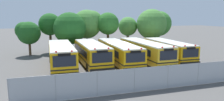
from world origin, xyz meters
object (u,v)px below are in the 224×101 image
at_px(tree_0, 27,32).
at_px(tree_4, 108,24).
at_px(traffic_cone, 170,79).
at_px(tree_5, 128,26).
at_px(tree_2, 70,29).
at_px(school_bus_2, 118,52).
at_px(tree_1, 50,24).
at_px(school_bus_3, 144,50).
at_px(tree_3, 88,23).
at_px(tree_6, 152,24).
at_px(tree_7, 159,23).
at_px(school_bus_0, 61,55).
at_px(school_bus_1, 91,53).
at_px(school_bus_4, 168,49).

relative_size(tree_0, tree_4, 0.79).
bearing_deg(traffic_cone, tree_5, 78.84).
xyz_separation_m(tree_0, tree_2, (5.89, -1.00, 0.44)).
height_order(school_bus_2, tree_1, tree_1).
xyz_separation_m(school_bus_3, tree_4, (-2.34, 8.10, 3.10)).
height_order(tree_0, tree_3, tree_3).
xyz_separation_m(tree_6, tree_7, (1.92, 1.17, 0.14)).
bearing_deg(traffic_cone, school_bus_0, 135.85).
relative_size(school_bus_1, traffic_cone, 16.41).
bearing_deg(school_bus_2, traffic_cone, 102.30).
bearing_deg(tree_4, tree_6, 2.84).
distance_m(school_bus_0, tree_0, 9.90).
bearing_deg(tree_4, tree_2, -176.26).
bearing_deg(school_bus_2, tree_2, -55.92).
distance_m(school_bus_3, traffic_cone, 8.62).
xyz_separation_m(tree_4, tree_6, (7.89, 0.39, -0.23)).
bearing_deg(tree_6, traffic_cone, -113.20).
bearing_deg(tree_3, tree_1, 171.17).
relative_size(tree_0, traffic_cone, 8.29).
distance_m(school_bus_2, tree_1, 13.02).
height_order(tree_0, tree_4, tree_4).
bearing_deg(tree_4, school_bus_1, -118.91).
bearing_deg(tree_4, school_bus_2, -97.87).
bearing_deg(tree_1, tree_5, 0.40).
bearing_deg(tree_6, tree_3, 175.01).
bearing_deg(tree_1, school_bus_3, -43.11).
bearing_deg(school_bus_0, tree_6, -150.69).
xyz_separation_m(school_bus_3, school_bus_4, (3.39, 0.05, -0.04)).
bearing_deg(tree_5, tree_0, -173.95).
distance_m(school_bus_3, tree_3, 11.22).
bearing_deg(tree_2, tree_1, 136.05).
bearing_deg(traffic_cone, tree_6, 66.80).
bearing_deg(school_bus_0, school_bus_3, -178.69).
bearing_deg(school_bus_1, tree_2, -79.02).
bearing_deg(traffic_cone, tree_2, 112.41).
bearing_deg(tree_5, school_bus_3, -100.99).
relative_size(tree_3, tree_6, 0.98).
bearing_deg(school_bus_3, tree_6, -124.17).
bearing_deg(school_bus_3, tree_5, -102.01).
bearing_deg(school_bus_3, school_bus_4, 179.90).
height_order(school_bus_2, tree_0, tree_0).
height_order(tree_1, tree_6, tree_6).
distance_m(school_bus_1, tree_0, 11.53).
bearing_deg(tree_7, tree_2, -172.97).
relative_size(tree_1, traffic_cone, 10.33).
bearing_deg(school_bus_3, tree_2, -43.84).
xyz_separation_m(school_bus_2, tree_0, (-10.79, 8.47, 1.97)).
height_order(school_bus_1, tree_1, tree_1).
height_order(tree_4, tree_6, tree_6).
relative_size(tree_3, traffic_cone, 11.27).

